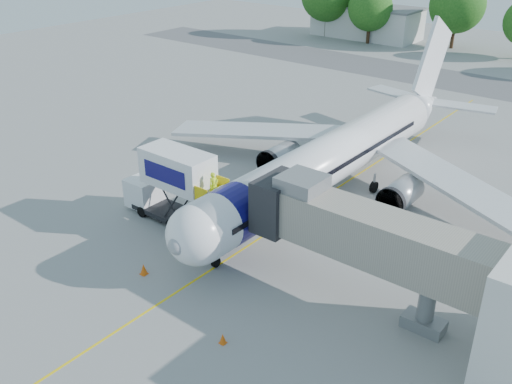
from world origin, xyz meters
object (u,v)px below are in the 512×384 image
Objects in this scene: aircraft at (335,157)px; jet_bridge at (354,231)px; catering_hiloader at (172,186)px; ground_tug at (94,326)px.

jet_bridge is (7.99, -11.12, 1.39)m from aircraft.
catering_hiloader is at bearing -179.99° from jet_bridge.
catering_hiloader is 2.25× the size of ground_tug.
ground_tug is (-0.46, -22.37, -2.20)m from aircraft.
catering_hiloader is at bearing 109.65° from ground_tug.
ground_tug is at bearing -126.91° from jet_bridge.
jet_bridge is at bearing 45.42° from ground_tug.
catering_hiloader is (-6.27, -11.12, -0.19)m from aircraft.
jet_bridge reaches higher than catering_hiloader.
jet_bridge is 14.52m from ground_tug.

